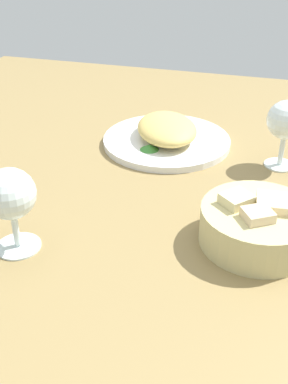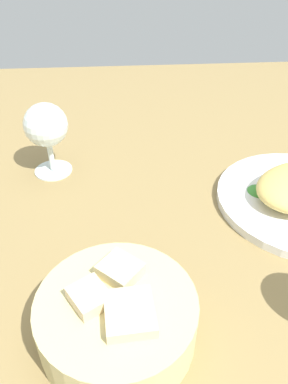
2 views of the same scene
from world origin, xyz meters
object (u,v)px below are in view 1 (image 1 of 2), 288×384
(plate, at_px, (166,141))
(bread_basket, at_px, (258,224))
(wine_glass_near, at_px, (10,197))
(wine_glass_far, at_px, (286,122))

(plate, height_order, bread_basket, bread_basket)
(bread_basket, bearing_deg, plate, -144.56)
(wine_glass_near, relative_size, wine_glass_far, 0.98)
(wine_glass_near, xyz_separation_m, wine_glass_far, (-0.38, 0.37, 0.00))
(plate, relative_size, wine_glass_far, 2.03)
(wine_glass_near, bearing_deg, plate, 162.91)
(wine_glass_far, bearing_deg, wine_glass_near, -44.02)
(bread_basket, height_order, wine_glass_near, wine_glass_near)
(plate, xyz_separation_m, wine_glass_far, (0.04, 0.24, 0.08))
(plate, relative_size, wine_glass_near, 2.06)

